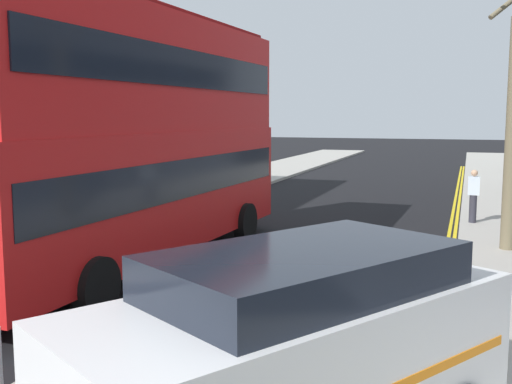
# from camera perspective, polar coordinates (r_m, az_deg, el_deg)

# --- Properties ---
(sidewalk_left) EXTENTS (4.00, 80.00, 0.14)m
(sidewalk_left) POSITION_cam_1_polar(r_m,az_deg,el_deg) (20.59, -13.95, -2.33)
(sidewalk_left) COLOR #ADA89E
(sidewalk_left) RESTS_ON ground
(kerb_line_outer) EXTENTS (0.10, 56.00, 0.01)m
(kerb_line_outer) POSITION_cam_1_polar(r_m,az_deg,el_deg) (15.35, 17.82, -5.94)
(kerb_line_outer) COLOR yellow
(kerb_line_outer) RESTS_ON ground
(kerb_line_inner) EXTENTS (0.10, 56.00, 0.01)m
(kerb_line_inner) POSITION_cam_1_polar(r_m,az_deg,el_deg) (15.35, 17.22, -5.91)
(kerb_line_inner) COLOR yellow
(kerb_line_inner) RESTS_ON ground
(double_decker_bus_away) EXTENTS (3.04, 10.88, 5.64)m
(double_decker_bus_away) POSITION_cam_1_polar(r_m,az_deg,el_deg) (13.86, -11.12, 5.53)
(double_decker_bus_away) COLOR red
(double_decker_bus_away) RESTS_ON ground
(taxi_minivan) EXTENTS (4.07, 5.08, 2.12)m
(taxi_minivan) POSITION_cam_1_polar(r_m,az_deg,el_deg) (6.09, 2.90, -15.31)
(taxi_minivan) COLOR white
(taxi_minivan) RESTS_ON ground
(pedestrian_far) EXTENTS (0.34, 0.22, 1.62)m
(pedestrian_far) POSITION_cam_1_polar(r_m,az_deg,el_deg) (19.69, 19.65, -0.27)
(pedestrian_far) COLOR #2D2D38
(pedestrian_far) RESTS_ON sidewalk_right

